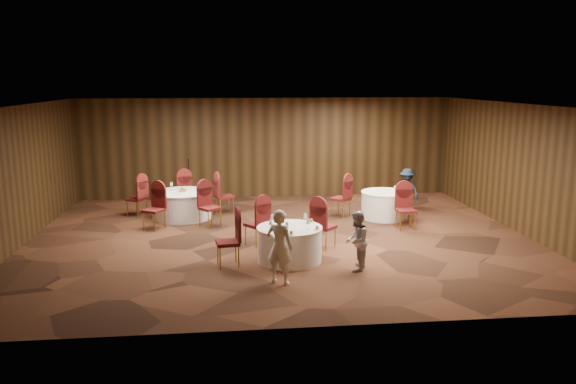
{
  "coord_description": "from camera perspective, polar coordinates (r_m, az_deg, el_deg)",
  "views": [
    {
      "loc": [
        -1.24,
        -13.05,
        3.79
      ],
      "look_at": [
        0.2,
        0.2,
        1.1
      ],
      "focal_mm": 35.0,
      "sensor_mm": 36.0,
      "label": 1
    }
  ],
  "objects": [
    {
      "name": "table_right",
      "position": [
        15.76,
        9.79,
        -1.27
      ],
      "size": [
        1.31,
        1.31,
        0.74
      ],
      "color": "white",
      "rests_on": "ground"
    },
    {
      "name": "tabletop_main",
      "position": [
        11.67,
        0.87,
        -3.21
      ],
      "size": [
        1.07,
        1.07,
        0.22
      ],
      "color": "silver",
      "rests_on": "table_main"
    },
    {
      "name": "room_shell",
      "position": [
        13.23,
        -0.77,
        3.48
      ],
      "size": [
        12.0,
        12.0,
        12.0
      ],
      "color": "silver",
      "rests_on": "ground"
    },
    {
      "name": "ground",
      "position": [
        13.64,
        -0.75,
        -4.72
      ],
      "size": [
        12.0,
        12.0,
        0.0
      ],
      "primitive_type": "plane",
      "color": "black",
      "rests_on": "ground"
    },
    {
      "name": "mic_stand",
      "position": [
        17.16,
        -10.0,
        -0.1
      ],
      "size": [
        0.24,
        0.24,
        1.47
      ],
      "color": "black",
      "rests_on": "ground"
    },
    {
      "name": "tabletop_left",
      "position": [
        15.73,
        -10.64,
        0.33
      ],
      "size": [
        0.87,
        0.78,
        0.22
      ],
      "color": "silver",
      "rests_on": "table_left"
    },
    {
      "name": "tabletop_right",
      "position": [
        15.45,
        10.85,
        0.42
      ],
      "size": [
        0.08,
        0.08,
        0.22
      ],
      "color": "silver",
      "rests_on": "table_right"
    },
    {
      "name": "chairs_right",
      "position": [
        15.22,
        8.51,
        -1.2
      ],
      "size": [
        2.0,
        2.24,
        1.0
      ],
      "color": "#460E11",
      "rests_on": "ground"
    },
    {
      "name": "table_main",
      "position": [
        11.88,
        0.16,
        -5.29
      ],
      "size": [
        1.38,
        1.38,
        0.74
      ],
      "color": "white",
      "rests_on": "ground"
    },
    {
      "name": "chairs_main",
      "position": [
        12.45,
        -1.76,
        -3.91
      ],
      "size": [
        2.84,
        2.06,
        1.0
      ],
      "color": "#460E11",
      "rests_on": "ground"
    },
    {
      "name": "man_c",
      "position": [
        16.78,
        12.0,
        0.26
      ],
      "size": [
        0.84,
        0.91,
        1.23
      ],
      "primitive_type": "imported",
      "rotation": [
        0.0,
        0.0,
        5.34
      ],
      "color": "black",
      "rests_on": "ground"
    },
    {
      "name": "woman_a",
      "position": [
        10.51,
        -0.85,
        -5.58
      ],
      "size": [
        0.62,
        0.56,
        1.43
      ],
      "primitive_type": "imported",
      "rotation": [
        0.0,
        0.0,
        2.62
      ],
      "color": "white",
      "rests_on": "ground"
    },
    {
      "name": "table_left",
      "position": [
        15.81,
        -10.62,
        -1.26
      ],
      "size": [
        1.62,
        1.62,
        0.74
      ],
      "color": "white",
      "rests_on": "ground"
    },
    {
      "name": "woman_b",
      "position": [
        11.34,
        6.96,
        -4.95
      ],
      "size": [
        0.66,
        0.73,
        1.22
      ],
      "primitive_type": "imported",
      "rotation": [
        0.0,
        0.0,
        4.3
      ],
      "color": "#A2A1A6",
      "rests_on": "ground"
    },
    {
      "name": "chairs_left",
      "position": [
        15.76,
        -10.74,
        -0.84
      ],
      "size": [
        3.14,
        3.03,
        1.0
      ],
      "color": "#460E11",
      "rests_on": "ground"
    }
  ]
}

